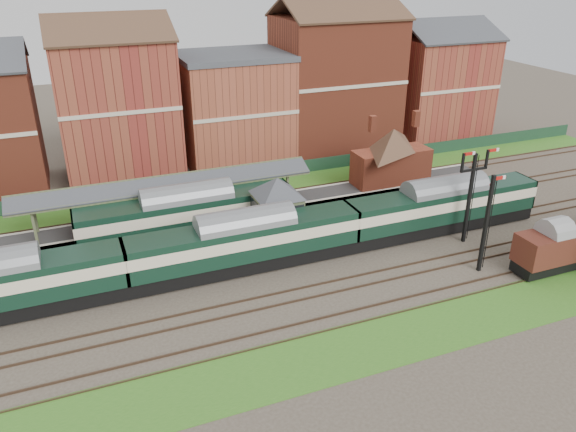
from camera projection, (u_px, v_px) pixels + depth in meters
name	position (u px, v px, depth m)	size (l,w,h in m)	color
ground	(325.00, 253.00, 46.62)	(160.00, 160.00, 0.00)	#473D33
grass_back	(261.00, 186.00, 60.05)	(90.00, 4.50, 0.06)	#2D6619
grass_front	(404.00, 336.00, 36.53)	(90.00, 5.00, 0.06)	#2D6619
fence	(255.00, 173.00, 61.42)	(90.00, 0.12, 1.50)	#193823
platform	(233.00, 212.00, 52.91)	(55.00, 3.40, 1.00)	#2D2D2D
signal_box	(277.00, 209.00, 46.98)	(5.40, 5.40, 6.00)	#606E4E
brick_hut	(360.00, 215.00, 50.53)	(3.20, 2.64, 2.94)	maroon
station_building	(392.00, 155.00, 57.18)	(8.10, 8.10, 5.90)	#963D26
canopy	(166.00, 180.00, 49.15)	(26.00, 3.89, 4.08)	#4E5938
semaphore_bracket	(471.00, 192.00, 46.62)	(3.60, 0.25, 8.18)	black
semaphore_siding	(486.00, 223.00, 42.36)	(1.23, 0.25, 8.00)	black
town_backdrop	(233.00, 103.00, 64.59)	(69.00, 10.00, 16.00)	#963D26
dmu_train	(246.00, 241.00, 43.26)	(54.74, 2.88, 4.21)	black
platform_railcar	(188.00, 214.00, 47.68)	(18.47, 2.91, 4.25)	black
goods_van_a	(551.00, 248.00, 43.28)	(5.70, 2.47, 3.46)	black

